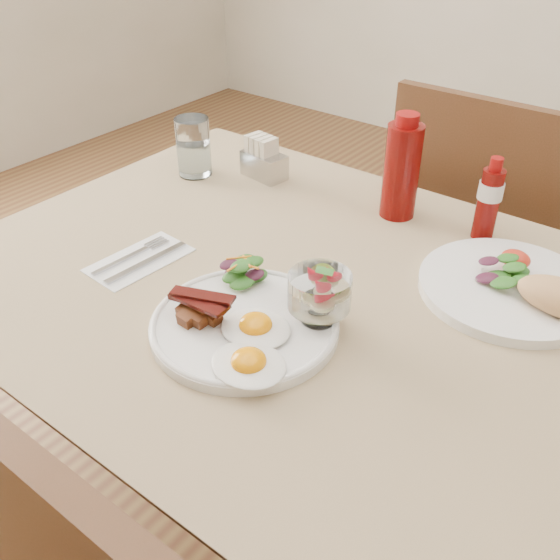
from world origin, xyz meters
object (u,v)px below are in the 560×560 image
(chair_far, at_px, (480,249))
(second_plate, at_px, (522,289))
(ketchup_bottle, at_px, (402,169))
(sugar_caddy, at_px, (263,160))
(water_glass, at_px, (194,150))
(fruit_cup, at_px, (320,291))
(hot_sauce_bottle, at_px, (489,200))
(table, at_px, (337,342))
(main_plate, at_px, (245,326))

(chair_far, relative_size, second_plate, 3.06)
(ketchup_bottle, bearing_deg, sugar_caddy, -175.70)
(ketchup_bottle, height_order, sugar_caddy, ketchup_bottle)
(ketchup_bottle, xyz_separation_m, water_glass, (-0.44, -0.11, -0.04))
(chair_far, height_order, second_plate, chair_far)
(fruit_cup, distance_m, hot_sauce_bottle, 0.42)
(table, bearing_deg, chair_far, 90.00)
(chair_far, height_order, ketchup_bottle, ketchup_bottle)
(ketchup_bottle, bearing_deg, fruit_cup, -78.07)
(main_plate, relative_size, fruit_cup, 3.00)
(table, distance_m, water_glass, 0.57)
(table, xyz_separation_m, hot_sauce_bottle, (0.10, 0.33, 0.16))
(fruit_cup, distance_m, water_glass, 0.60)
(second_plate, relative_size, sugar_caddy, 2.89)
(second_plate, relative_size, water_glass, 2.41)
(water_glass, bearing_deg, fruit_cup, -28.25)
(chair_far, bearing_deg, water_glass, -137.93)
(chair_far, distance_m, water_glass, 0.74)
(hot_sauce_bottle, bearing_deg, sugar_caddy, -174.92)
(chair_far, distance_m, sugar_caddy, 0.60)
(hot_sauce_bottle, xyz_separation_m, sugar_caddy, (-0.48, -0.04, -0.04))
(ketchup_bottle, relative_size, sugar_caddy, 1.93)
(main_plate, distance_m, water_glass, 0.57)
(fruit_cup, bearing_deg, ketchup_bottle, 101.93)
(main_plate, relative_size, sugar_caddy, 2.67)
(main_plate, bearing_deg, hot_sauce_bottle, 70.48)
(second_plate, bearing_deg, main_plate, -131.99)
(chair_far, distance_m, main_plate, 0.85)
(table, relative_size, second_plate, 4.38)
(sugar_caddy, bearing_deg, second_plate, -1.77)
(ketchup_bottle, distance_m, water_glass, 0.46)
(table, relative_size, chair_far, 1.43)
(chair_far, relative_size, water_glass, 7.38)
(main_plate, xyz_separation_m, ketchup_bottle, (0.00, 0.46, 0.09))
(chair_far, xyz_separation_m, fruit_cup, (0.01, -0.74, 0.29))
(ketchup_bottle, bearing_deg, hot_sauce_bottle, 6.56)
(second_plate, xyz_separation_m, ketchup_bottle, (-0.29, 0.13, 0.08))
(main_plate, distance_m, fruit_cup, 0.12)
(chair_far, distance_m, second_plate, 0.59)
(fruit_cup, height_order, ketchup_bottle, ketchup_bottle)
(second_plate, relative_size, ketchup_bottle, 1.50)
(table, xyz_separation_m, sugar_caddy, (-0.38, 0.28, 0.13))
(water_glass, bearing_deg, sugar_caddy, 32.60)
(main_plate, height_order, fruit_cup, fruit_cup)
(table, height_order, water_glass, water_glass)
(table, distance_m, ketchup_bottle, 0.36)
(sugar_caddy, bearing_deg, hot_sauce_bottle, 13.23)
(table, xyz_separation_m, chair_far, (0.00, 0.66, -0.14))
(table, height_order, main_plate, main_plate)
(main_plate, bearing_deg, fruit_cup, 39.85)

